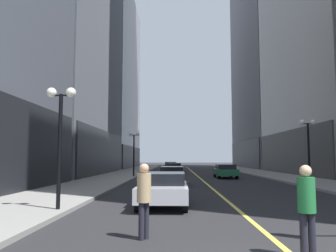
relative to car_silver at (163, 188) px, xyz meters
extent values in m
plane|color=#262628|center=(2.80, 25.86, -0.72)|extent=(200.00, 200.00, 0.00)
cube|color=gray|center=(-5.45, 25.86, -0.65)|extent=(4.50, 78.00, 0.15)
cube|color=gray|center=(11.05, 25.86, -0.65)|extent=(4.50, 78.00, 0.15)
cube|color=#E5D64C|center=(2.80, 25.86, -0.72)|extent=(0.16, 70.00, 0.01)
cube|color=#212327|center=(-7.80, 25.36, 1.78)|extent=(0.50, 22.80, 5.00)
cube|color=gray|center=(-15.60, 50.86, 16.02)|extent=(15.80, 26.00, 33.48)
cube|color=#2C2C2E|center=(-7.80, 50.86, 1.29)|extent=(0.50, 24.70, 4.02)
cube|color=#3A3935|center=(13.40, 25.36, 1.78)|extent=(0.50, 22.80, 5.00)
cube|color=gray|center=(20.68, 50.86, 23.17)|extent=(14.75, 26.00, 47.78)
cube|color=#2C2C2E|center=(13.40, 50.86, 1.78)|extent=(0.50, 24.70, 5.00)
cube|color=#B7B7BC|center=(0.00, -0.07, -0.13)|extent=(1.94, 4.50, 0.55)
cube|color=black|center=(0.00, 0.16, 0.35)|extent=(1.70, 2.53, 0.50)
cylinder|color=black|center=(0.81, -1.64, -0.40)|extent=(0.23, 0.64, 0.64)
cylinder|color=black|center=(-0.85, -1.63, -0.40)|extent=(0.23, 0.64, 0.64)
cylinder|color=black|center=(0.84, 1.49, -0.40)|extent=(0.23, 0.64, 0.64)
cylinder|color=black|center=(-0.81, 1.51, -0.40)|extent=(0.23, 0.64, 0.64)
cube|color=maroon|center=(0.25, 9.77, -0.13)|extent=(1.84, 4.38, 0.55)
cube|color=black|center=(0.25, 9.98, 0.35)|extent=(1.58, 2.47, 0.50)
cylinder|color=black|center=(0.94, 8.23, -0.40)|extent=(0.24, 0.65, 0.64)
cylinder|color=black|center=(-0.54, 8.27, -0.40)|extent=(0.24, 0.65, 0.64)
cylinder|color=black|center=(1.03, 11.26, -0.40)|extent=(0.24, 0.65, 0.64)
cylinder|color=black|center=(-0.45, 11.30, -0.40)|extent=(0.24, 0.65, 0.64)
cube|color=#196038|center=(5.23, 19.14, -0.13)|extent=(1.87, 4.72, 0.55)
cube|color=black|center=(5.23, 18.91, 0.35)|extent=(1.64, 2.65, 0.50)
cylinder|color=black|center=(4.42, 20.79, -0.40)|extent=(0.22, 0.64, 0.64)
cylinder|color=black|center=(6.04, 20.80, -0.40)|extent=(0.22, 0.64, 0.64)
cylinder|color=black|center=(4.43, 17.49, -0.40)|extent=(0.22, 0.64, 0.64)
cylinder|color=black|center=(6.04, 17.50, -0.40)|extent=(0.22, 0.64, 0.64)
cube|color=yellow|center=(0.26, 26.68, -0.13)|extent=(2.05, 4.05, 0.55)
cube|color=black|center=(0.27, 26.88, 0.35)|extent=(1.77, 2.29, 0.50)
cylinder|color=black|center=(1.08, 25.25, -0.40)|extent=(0.24, 0.65, 0.64)
cylinder|color=black|center=(-0.63, 25.30, -0.40)|extent=(0.24, 0.65, 0.64)
cylinder|color=black|center=(1.15, 28.05, -0.40)|extent=(0.24, 0.65, 0.64)
cylinder|color=black|center=(-0.56, 28.10, -0.40)|extent=(0.24, 0.65, 0.64)
cube|color=black|center=(-0.21, 37.05, -0.13)|extent=(1.96, 4.38, 0.55)
cube|color=black|center=(-0.20, 37.27, 0.35)|extent=(1.66, 2.48, 0.50)
cylinder|color=black|center=(0.47, 35.51, -0.40)|extent=(0.25, 0.65, 0.64)
cylinder|color=black|center=(-1.04, 35.59, -0.40)|extent=(0.25, 0.65, 0.64)
cylinder|color=black|center=(0.62, 38.52, -0.40)|extent=(0.25, 0.65, 0.64)
cylinder|color=black|center=(-0.89, 38.59, -0.40)|extent=(0.25, 0.65, 0.64)
cylinder|color=black|center=(2.96, -7.18, -0.29)|extent=(0.14, 0.14, 0.87)
cylinder|color=black|center=(3.12, -7.17, -0.29)|extent=(0.14, 0.14, 0.87)
cylinder|color=#1E6633|center=(3.04, -7.18, 0.49)|extent=(0.35, 0.35, 0.69)
sphere|color=tan|center=(3.04, -7.18, 0.95)|extent=(0.23, 0.23, 0.23)
cylinder|color=black|center=(-0.22, -5.63, -0.29)|extent=(0.14, 0.14, 0.87)
cylinder|color=black|center=(-0.31, -5.75, -0.29)|extent=(0.14, 0.14, 0.87)
cylinder|color=tan|center=(-0.26, -5.69, 0.49)|extent=(0.48, 0.48, 0.69)
sphere|color=tan|center=(-0.26, -5.69, 0.95)|extent=(0.23, 0.23, 0.23)
cylinder|color=black|center=(-3.60, -1.96, 1.38)|extent=(0.14, 0.14, 4.20)
cylinder|color=black|center=(-3.60, -1.96, 3.43)|extent=(0.80, 0.06, 0.06)
sphere|color=white|center=(-3.95, -1.96, 3.53)|extent=(0.36, 0.36, 0.36)
sphere|color=white|center=(-3.25, -1.96, 3.53)|extent=(0.36, 0.36, 0.36)
cylinder|color=black|center=(-3.60, 19.68, 1.38)|extent=(0.14, 0.14, 4.20)
cylinder|color=black|center=(-3.60, 19.68, 3.43)|extent=(0.80, 0.06, 0.06)
sphere|color=white|center=(-3.95, 19.68, 3.53)|extent=(0.36, 0.36, 0.36)
sphere|color=white|center=(-3.25, 19.68, 3.53)|extent=(0.36, 0.36, 0.36)
cylinder|color=black|center=(9.20, 8.71, 1.38)|extent=(0.14, 0.14, 4.20)
cylinder|color=black|center=(9.20, 8.71, 3.43)|extent=(0.80, 0.06, 0.06)
sphere|color=white|center=(8.85, 8.71, 3.53)|extent=(0.36, 0.36, 0.36)
sphere|color=white|center=(9.55, 8.71, 3.53)|extent=(0.36, 0.36, 0.36)
camera|label=1|loc=(0.49, -14.01, 1.20)|focal=36.79mm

